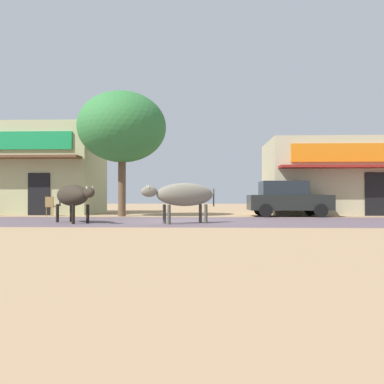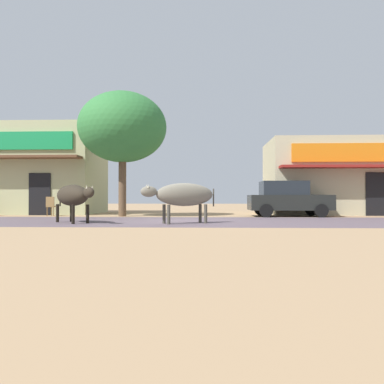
{
  "view_description": "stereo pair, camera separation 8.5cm",
  "coord_description": "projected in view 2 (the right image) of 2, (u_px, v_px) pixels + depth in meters",
  "views": [
    {
      "loc": [
        1.02,
        -14.84,
        0.9
      ],
      "look_at": [
        0.47,
        0.53,
        1.1
      ],
      "focal_mm": 37.4,
      "sensor_mm": 36.0,
      "label": 1
    },
    {
      "loc": [
        1.11,
        -14.83,
        0.9
      ],
      "look_at": [
        0.47,
        0.53,
        1.1
      ],
      "focal_mm": 37.4,
      "sensor_mm": 36.0,
      "label": 2
    }
  ],
  "objects": [
    {
      "name": "ground",
      "position": [
        179.0,
        221.0,
        14.85
      ],
      "size": [
        80.0,
        80.0,
        0.0
      ],
      "primitive_type": "plane",
      "color": "#A5835D"
    },
    {
      "name": "asphalt_road",
      "position": [
        179.0,
        221.0,
        14.85
      ],
      "size": [
        72.0,
        6.12,
        0.0
      ],
      "primitive_type": "cube",
      "color": "#5C4D56",
      "rests_on": "ground"
    },
    {
      "name": "storefront_left_cafe",
      "position": [
        43.0,
        170.0,
        22.24
      ],
      "size": [
        6.11,
        5.44,
        4.78
      ],
      "color": "tan",
      "rests_on": "ground"
    },
    {
      "name": "storefront_right_club",
      "position": [
        341.0,
        177.0,
        21.55
      ],
      "size": [
        7.74,
        5.44,
        3.92
      ],
      "color": "#B4AB88",
      "rests_on": "ground"
    },
    {
      "name": "roadside_tree",
      "position": [
        123.0,
        128.0,
        18.76
      ],
      "size": [
        4.14,
        4.14,
        5.85
      ],
      "color": "brown",
      "rests_on": "ground"
    },
    {
      "name": "parked_hatchback_car",
      "position": [
        288.0,
        198.0,
        18.63
      ],
      "size": [
        3.78,
        1.97,
        1.64
      ],
      "color": "black",
      "rests_on": "ground"
    },
    {
      "name": "cow_near_brown",
      "position": [
        73.0,
        196.0,
        13.97
      ],
      "size": [
        2.1,
        2.16,
        1.34
      ],
      "color": "#2D261C",
      "rests_on": "ground"
    },
    {
      "name": "cow_far_dark",
      "position": [
        183.0,
        195.0,
        13.61
      ],
      "size": [
        2.54,
        1.57,
        1.38
      ],
      "color": "slate",
      "rests_on": "ground"
    },
    {
      "name": "cafe_chair_near_tree",
      "position": [
        52.0,
        205.0,
        19.11
      ],
      "size": [
        0.53,
        0.53,
        0.92
      ],
      "color": "brown",
      "rests_on": "ground"
    }
  ]
}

